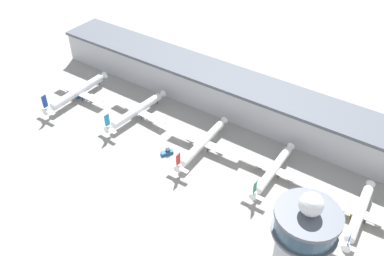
% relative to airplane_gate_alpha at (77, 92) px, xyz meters
% --- Properties ---
extents(ground_plane, '(1000.00, 1000.00, 0.00)m').
position_rel_airplane_gate_alpha_xyz_m(ground_plane, '(83.01, -29.18, -4.51)').
color(ground_plane, gray).
extents(terminal_building, '(239.78, 25.00, 19.06)m').
position_rel_airplane_gate_alpha_xyz_m(terminal_building, '(83.01, 40.82, 5.12)').
color(terminal_building, '#B2B2B7').
rests_on(terminal_building, ground).
extents(airplane_gate_alpha, '(34.66, 44.59, 13.88)m').
position_rel_airplane_gate_alpha_xyz_m(airplane_gate_alpha, '(0.00, 0.00, 0.00)').
color(airplane_gate_alpha, silver).
rests_on(airplane_gate_alpha, ground).
extents(airplane_gate_bravo, '(36.58, 42.00, 12.86)m').
position_rel_airplane_gate_alpha_xyz_m(airplane_gate_bravo, '(38.02, 5.83, -0.26)').
color(airplane_gate_bravo, white).
rests_on(airplane_gate_bravo, ground).
extents(airplane_gate_charlie, '(39.00, 42.74, 12.41)m').
position_rel_airplane_gate_alpha_xyz_m(airplane_gate_charlie, '(80.63, 3.60, -0.13)').
color(airplane_gate_charlie, white).
rests_on(airplane_gate_charlie, ground).
extents(airplane_gate_delta, '(36.36, 38.88, 11.79)m').
position_rel_airplane_gate_alpha_xyz_m(airplane_gate_delta, '(115.97, 6.68, -0.73)').
color(airplane_gate_delta, white).
rests_on(airplane_gate_delta, ground).
extents(airplane_gate_echo, '(35.15, 38.67, 12.73)m').
position_rel_airplane_gate_alpha_xyz_m(airplane_gate_echo, '(154.99, 3.09, -0.31)').
color(airplane_gate_echo, white).
rests_on(airplane_gate_echo, ground).
extents(service_truck_catering, '(5.01, 6.07, 2.82)m').
position_rel_airplane_gate_alpha_xyz_m(service_truck_catering, '(68.50, -8.21, -3.53)').
color(service_truck_catering, black).
rests_on(service_truck_catering, ground).
extents(service_truck_fuel, '(5.91, 6.97, 3.17)m').
position_rel_airplane_gate_alpha_xyz_m(service_truck_fuel, '(-2.46, 2.93, -3.40)').
color(service_truck_fuel, black).
rests_on(service_truck_fuel, ground).
extents(service_truck_baggage, '(5.44, 6.40, 2.99)m').
position_rel_airplane_gate_alpha_xyz_m(service_truck_baggage, '(154.92, 4.70, -3.47)').
color(service_truck_baggage, black).
rests_on(service_truck_baggage, ground).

